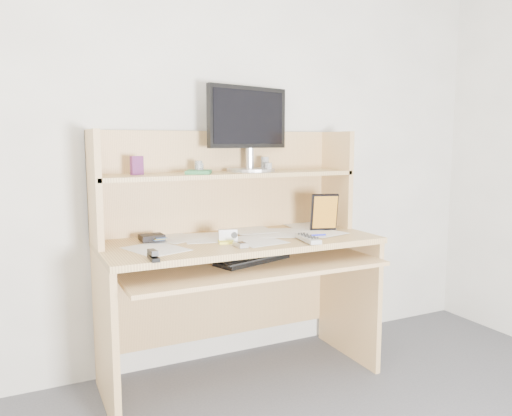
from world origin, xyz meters
name	(u,v)px	position (x,y,z in m)	size (l,w,h in m)	color
back_wall	(216,140)	(0.00, 1.80, 1.25)	(3.60, 0.04, 2.50)	silver
desk	(234,247)	(0.00, 1.56, 0.69)	(1.40, 0.70, 1.30)	tan
paper_clutter	(240,238)	(0.00, 1.48, 0.75)	(1.32, 0.54, 0.01)	white
keyboard	(252,259)	(0.02, 1.38, 0.66)	(0.42, 0.26, 0.03)	black
tv_remote	(308,239)	(0.27, 1.27, 0.77)	(0.06, 0.21, 0.02)	#A8A9A3
flip_phone	(240,244)	(-0.08, 1.30, 0.77)	(0.04, 0.08, 0.02)	#AFAFB1
stapler	(153,254)	(-0.51, 1.22, 0.77)	(0.03, 0.12, 0.04)	black
wallet	(152,237)	(-0.42, 1.61, 0.77)	(0.11, 0.09, 0.03)	black
sticky_note_pad	(226,242)	(-0.10, 1.42, 0.75)	(0.08, 0.08, 0.01)	yellow
digital_camera	(228,235)	(-0.08, 1.45, 0.78)	(0.09, 0.04, 0.06)	#A9AAAC
game_case	(324,212)	(0.50, 1.47, 0.86)	(0.15, 0.02, 0.21)	black
blue_pen	(312,235)	(0.36, 1.36, 0.76)	(0.01, 0.01, 0.15)	#1C25D3
card_box	(137,165)	(-0.48, 1.65, 1.13)	(0.07, 0.02, 0.09)	#A3151B
shelf_book	(199,172)	(-0.17, 1.61, 1.09)	(0.12, 0.17, 0.02)	#368857
chip_stack_a	(200,168)	(-0.15, 1.65, 1.11)	(0.04, 0.04, 0.05)	black
chip_stack_b	(199,167)	(-0.16, 1.65, 1.11)	(0.04, 0.04, 0.06)	white
chip_stack_c	(268,167)	(0.22, 1.59, 1.11)	(0.04, 0.04, 0.05)	black
chip_stack_d	(265,164)	(0.24, 1.67, 1.12)	(0.04, 0.04, 0.08)	silver
monitor	(249,126)	(0.14, 1.69, 1.33)	(0.52, 0.27, 0.46)	silver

